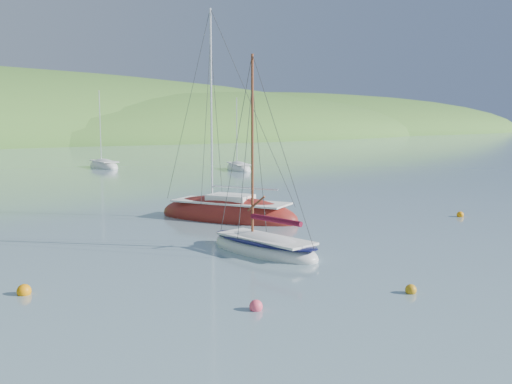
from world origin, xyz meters
TOP-DOWN VIEW (x-y plane):
  - ground at (0.00, 0.00)m, footprint 700.00×700.00m
  - daysailer_white at (-0.11, 7.42)m, footprint 2.74×6.32m
  - sloop_red at (3.84, 15.43)m, footprint 6.62×9.60m
  - distant_sloop_b at (14.51, 56.20)m, footprint 3.39×7.67m
  - distant_sloop_d at (25.77, 42.76)m, footprint 4.68×7.04m
  - mooring_buoys at (-0.97, 4.76)m, footprint 26.42×8.73m

SIDE VIEW (x-z plane):
  - ground at x=0.00m, z-range 0.00..0.00m
  - mooring_buoys at x=-0.97m, z-range -0.12..0.36m
  - distant_sloop_d at x=25.77m, z-range -4.58..4.91m
  - distant_sloop_b at x=14.51m, z-range -5.12..5.48m
  - daysailer_white at x=-0.11m, z-range -4.52..4.95m
  - sloop_red at x=3.84m, z-range -6.51..6.99m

